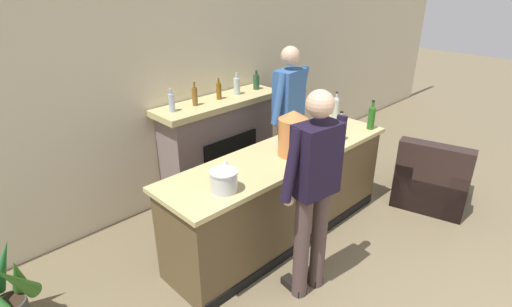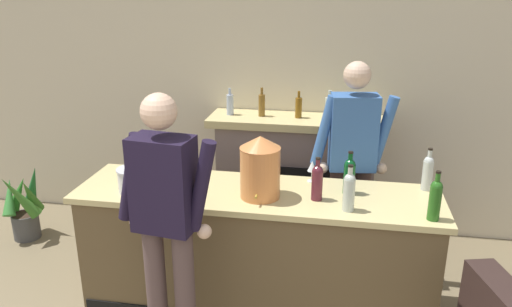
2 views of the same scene
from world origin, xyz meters
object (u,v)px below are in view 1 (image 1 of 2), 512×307
Objects in this scene: person_bartender at (289,117)px; wine_bottle_riesling_slim at (336,106)px; copper_dispenser at (293,133)px; wine_bottle_chardonnay_pale at (372,116)px; potted_plant_corner at (7,292)px; wine_glass_mid_counter at (225,164)px; fireplace_stone at (219,145)px; wine_bottle_port_short at (317,130)px; ice_bucket_steel at (224,181)px; armchair_black at (432,181)px; wine_bottle_burgundy_dark at (340,128)px; wine_glass_near_bucket at (289,125)px; wine_bottle_cabernet_heavy at (318,121)px; person_customer at (314,189)px.

person_bartender reaches higher than wine_bottle_riesling_slim.
copper_dispenser reaches higher than wine_bottle_chardonnay_pale.
wine_glass_mid_counter is (1.68, -0.62, 0.72)m from potted_plant_corner.
fireplace_stone is at bearing 125.52° from wine_bottle_chardonnay_pale.
wine_bottle_riesling_slim reaches higher than wine_bottle_port_short.
wine_glass_mid_counter is at bearing 171.95° from copper_dispenser.
copper_dispenser is at bearing 172.09° from wine_bottle_chardonnay_pale.
fireplace_stone is 1.75m from ice_bucket_steel.
person_bartender is 5.52× the size of wine_bottle_chardonnay_pale.
person_bartender is 1.47m from wine_glass_mid_counter.
person_bartender reaches higher than wine_glass_mid_counter.
potted_plant_corner is at bearing 152.44° from ice_bucket_steel.
ice_bucket_steel reaches higher than armchair_black.
wine_bottle_burgundy_dark is at bearing -70.65° from fireplace_stone.
wine_bottle_port_short is at bearing -4.24° from wine_glass_mid_counter.
wine_bottle_burgundy_dark is 0.54m from wine_glass_near_bucket.
ice_bucket_steel is at bearing -133.27° from wine_glass_mid_counter.
potted_plant_corner is at bearing 169.71° from wine_bottle_cabernet_heavy.
wine_glass_mid_counter is at bearing -167.62° from wine_glass_near_bucket.
armchair_black is at bearing -50.73° from person_bartender.
person_customer is 1.26m from wine_glass_near_bucket.
copper_dispenser is (2.43, -0.72, 0.83)m from potted_plant_corner.
wine_bottle_port_short is 0.77m from wine_bottle_chardonnay_pale.
person_bartender reaches higher than copper_dispenser.
person_customer reaches higher than copper_dispenser.
wine_bottle_cabernet_heavy is at bearing 34.29° from wine_bottle_port_short.
wine_bottle_cabernet_heavy is (-0.56, -0.17, 0.00)m from wine_bottle_riesling_slim.
copper_dispenser reaches higher than ice_bucket_steel.
copper_dispenser is at bearing -164.55° from wine_bottle_cabernet_heavy.
fireplace_stone is 9.73× the size of wine_glass_near_bucket.
potted_plant_corner is at bearing 173.88° from wine_bottle_riesling_slim.
armchair_black is at bearing -23.03° from copper_dispenser.
copper_dispenser is at bearing -176.97° from wine_bottle_port_short.
person_customer is at bearing -126.71° from copper_dispenser.
person_customer is (1.96, -1.35, 0.66)m from potted_plant_corner.
person_customer is 1.08m from wine_bottle_port_short.
wine_bottle_port_short reaches higher than wine_glass_mid_counter.
wine_glass_mid_counter is at bearing -173.17° from wine_bottle_riesling_slim.
armchair_black is (1.61, -2.01, -0.33)m from fireplace_stone.
wine_bottle_port_short is at bearing 147.65° from wine_bottle_burgundy_dark.
fireplace_stone is 1.53m from wine_glass_mid_counter.
wine_bottle_burgundy_dark reaches higher than wine_glass_mid_counter.
person_customer is at bearing -68.92° from wine_glass_mid_counter.
wine_bottle_riesling_slim is at bearing -6.12° from potted_plant_corner.
ice_bucket_steel is at bearing -127.70° from fireplace_stone.
wine_glass_mid_counter is at bearing 161.25° from armchair_black.
wine_bottle_chardonnay_pale is 2.00× the size of wine_glass_near_bucket.
person_customer is 11.02× the size of wine_glass_mid_counter.
wine_bottle_port_short is (-0.78, -0.31, -0.00)m from wine_bottle_riesling_slim.
ice_bucket_steel reaches higher than wine_glass_near_bucket.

